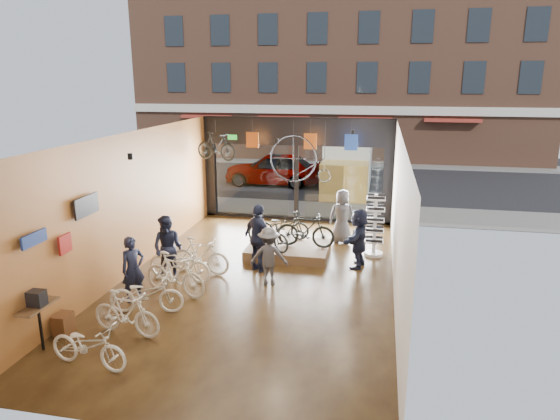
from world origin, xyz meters
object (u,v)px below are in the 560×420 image
(street_car, at_px, (273,169))
(display_bike_mid, at_px, (305,230))
(floor_bike_4, at_px, (179,263))
(customer_4, at_px, (342,216))
(floor_bike_1, at_px, (126,313))
(customer_3, at_px, (269,256))
(floor_bike_5, at_px, (200,256))
(floor_bike_0, at_px, (88,346))
(floor_bike_2, at_px, (146,294))
(customer_2, at_px, (259,238))
(penny_farthing, at_px, (303,160))
(customer_1, at_px, (168,248))
(display_platform, at_px, (289,250))
(sunglasses_rack, at_px, (375,225))
(display_bike_right, at_px, (282,226))
(box_truck, at_px, (347,166))
(display_bike_left, at_px, (268,233))
(customer_5, at_px, (359,238))
(customer_0, at_px, (133,269))
(floor_bike_3, at_px, (175,274))
(hung_bike, at_px, (216,146))

(street_car, height_order, display_bike_mid, street_car)
(floor_bike_4, bearing_deg, customer_4, -35.75)
(floor_bike_4, bearing_deg, floor_bike_1, -169.94)
(customer_3, bearing_deg, floor_bike_4, -2.41)
(floor_bike_5, height_order, display_bike_mid, display_bike_mid)
(floor_bike_0, bearing_deg, floor_bike_2, 7.13)
(display_bike_mid, distance_m, customer_2, 1.77)
(floor_bike_4, height_order, customer_4, customer_4)
(floor_bike_4, height_order, penny_farthing, penny_farthing)
(floor_bike_0, distance_m, customer_1, 4.18)
(floor_bike_1, height_order, customer_2, customer_2)
(display_platform, height_order, customer_3, customer_3)
(penny_farthing, bearing_deg, customer_1, -119.31)
(customer_2, bearing_deg, floor_bike_5, 54.51)
(penny_farthing, bearing_deg, customer_3, -91.53)
(customer_3, bearing_deg, customer_4, -119.75)
(display_bike_mid, bearing_deg, sunglasses_rack, -73.32)
(floor_bike_4, relative_size, sunglasses_rack, 0.96)
(floor_bike_1, relative_size, customer_2, 0.84)
(customer_2, relative_size, penny_farthing, 0.95)
(floor_bike_4, distance_m, display_bike_right, 3.70)
(customer_3, height_order, customer_4, customer_4)
(box_truck, height_order, display_bike_left, box_truck)
(customer_2, bearing_deg, display_bike_mid, -90.72)
(floor_bike_0, distance_m, penny_farthing, 9.65)
(box_truck, bearing_deg, customer_5, -84.07)
(display_bike_mid, bearing_deg, penny_farthing, 14.18)
(floor_bike_0, relative_size, customer_0, 1.03)
(floor_bike_3, height_order, customer_5, customer_5)
(floor_bike_3, height_order, customer_3, customer_3)
(floor_bike_1, bearing_deg, display_bike_right, -11.02)
(penny_farthing, relative_size, hung_bike, 1.26)
(floor_bike_1, xyz_separation_m, customer_5, (4.49, 4.85, 0.37))
(box_truck, bearing_deg, customer_1, -108.51)
(customer_1, bearing_deg, floor_bike_1, -78.13)
(floor_bike_3, xyz_separation_m, customer_1, (-0.53, 0.85, 0.33))
(display_bike_mid, height_order, customer_5, customer_5)
(display_platform, relative_size, sunglasses_rack, 1.27)
(display_platform, distance_m, display_bike_right, 0.84)
(customer_1, relative_size, sunglasses_rack, 0.92)
(display_bike_left, relative_size, customer_1, 0.99)
(display_platform, height_order, sunglasses_rack, sunglasses_rack)
(customer_2, height_order, hung_bike, hung_bike)
(display_platform, relative_size, customer_0, 1.51)
(sunglasses_rack, xyz_separation_m, penny_farthing, (-2.48, 1.96, 1.56))
(penny_farthing, bearing_deg, sunglasses_rack, -38.33)
(floor_bike_4, bearing_deg, box_truck, -8.31)
(display_bike_right, bearing_deg, display_platform, -159.86)
(customer_1, height_order, penny_farthing, penny_farthing)
(floor_bike_0, relative_size, sunglasses_rack, 0.87)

